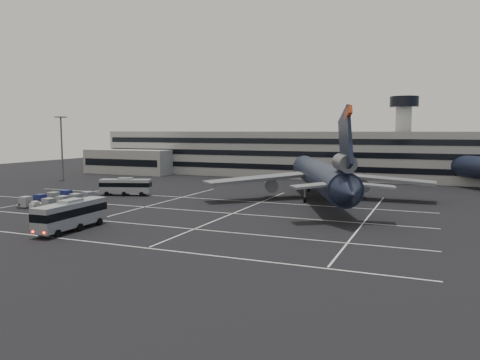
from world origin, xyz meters
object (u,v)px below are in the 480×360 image
at_px(tug_a, 37,205).
at_px(bus_far, 126,186).
at_px(bus_near, 71,213).
at_px(uld_cluster, 58,199).
at_px(trijet_main, 320,176).

bearing_deg(tug_a, bus_far, 90.21).
bearing_deg(tug_a, bus_near, -21.85).
bearing_deg(bus_far, uld_cluster, 147.54).
height_order(tug_a, uld_cluster, uld_cluster).
xyz_separation_m(trijet_main, bus_far, (-41.59, -7.67, -3.09)).
bearing_deg(bus_far, trijet_main, -97.73).
bearing_deg(trijet_main, bus_far, 168.08).
height_order(trijet_main, bus_near, trijet_main).
bearing_deg(uld_cluster, bus_near, -42.07).
relative_size(trijet_main, uld_cluster, 4.32).
relative_size(trijet_main, tug_a, 21.26).
xyz_separation_m(bus_far, tug_a, (-3.77, -21.41, -1.48)).
bearing_deg(bus_near, trijet_main, 54.74).
bearing_deg(trijet_main, bus_near, -145.21).
xyz_separation_m(bus_near, bus_far, (-15.16, 33.27, -0.30)).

